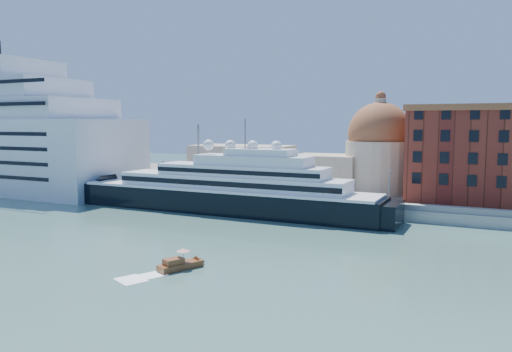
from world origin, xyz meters
The scene contains 10 objects.
ground centered at (0.00, 0.00, 0.00)m, with size 400.00×400.00×0.00m, color #325754.
quay centered at (0.00, 34.00, 1.25)m, with size 180.00×10.00×2.50m, color gray.
land centered at (0.00, 75.00, 1.00)m, with size 260.00×72.00×2.00m, color slate.
quay_fence centered at (0.00, 29.50, 3.10)m, with size 180.00×0.10×1.20m, color slate.
superyacht centered at (-9.30, 23.00, 4.40)m, with size 85.38×11.84×25.52m.
service_barge centered at (-41.09, 21.81, 0.76)m, with size 12.14×5.18×2.65m.
water_taxi centered at (10.16, -20.38, 0.75)m, with size 4.72×6.92×3.13m.
warehouse centered at (52.00, 52.00, 13.79)m, with size 43.00×19.00×23.25m.
church centered at (6.39, 57.72, 10.91)m, with size 66.00×18.00×25.50m.
lamp_posts centered at (-12.67, 32.27, 9.84)m, with size 120.80×2.40×18.00m.
Camera 1 is at (50.35, -78.59, 21.04)m, focal length 35.00 mm.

